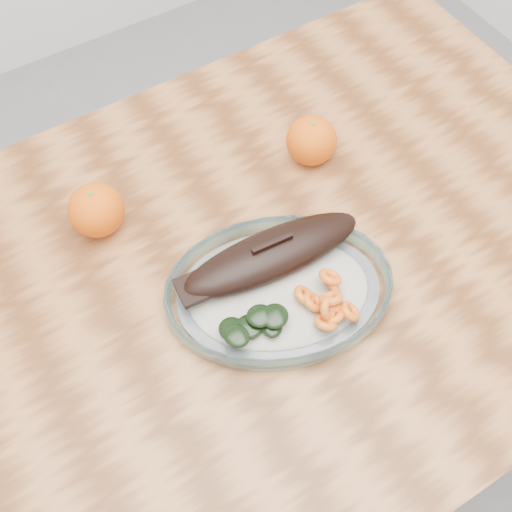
% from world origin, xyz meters
% --- Properties ---
extents(ground, '(3.00, 3.00, 0.00)m').
position_xyz_m(ground, '(0.00, 0.00, 0.00)').
color(ground, slate).
rests_on(ground, ground).
extents(dining_table, '(1.20, 0.80, 0.75)m').
position_xyz_m(dining_table, '(0.00, 0.00, 0.65)').
color(dining_table, '#5E3216').
rests_on(dining_table, ground).
extents(plated_meal, '(0.72, 0.72, 0.08)m').
position_xyz_m(plated_meal, '(0.00, -0.05, 0.77)').
color(plated_meal, white).
rests_on(plated_meal, dining_table).
extents(orange_left, '(0.08, 0.08, 0.08)m').
position_xyz_m(orange_left, '(-0.16, 0.18, 0.79)').
color(orange_left, '#DC3C04').
rests_on(orange_left, dining_table).
extents(orange_right, '(0.08, 0.08, 0.08)m').
position_xyz_m(orange_right, '(0.18, 0.13, 0.79)').
color(orange_right, '#DC3C04').
rests_on(orange_right, dining_table).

